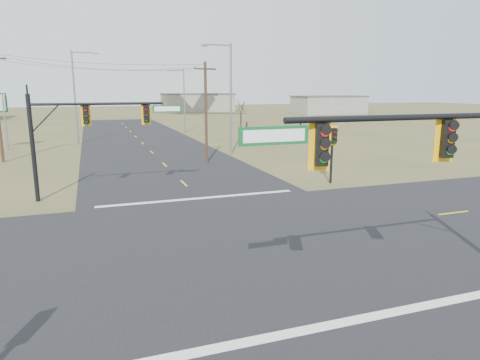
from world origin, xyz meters
name	(u,v)px	position (x,y,z in m)	size (l,w,h in m)	color
ground	(241,239)	(0.00, 0.00, 0.00)	(320.00, 320.00, 0.00)	brown
road_ew	(241,239)	(0.00, 0.00, 0.01)	(160.00, 14.00, 0.02)	black
road_ns	(241,239)	(0.00, 0.00, 0.01)	(14.00, 160.00, 0.02)	black
stop_bar_near	(330,325)	(0.00, -7.50, 0.03)	(12.00, 0.40, 0.01)	silver
stop_bar_far	(199,198)	(0.00, 7.50, 0.03)	(12.00, 0.40, 0.01)	silver
mast_arm_near	(446,156)	(3.52, -7.50, 4.62)	(10.33, 0.57, 6.33)	black
mast_arm_far	(91,123)	(-5.88, 10.09, 4.52)	(8.82, 0.43, 6.22)	black
pedestal_signal_ne	(333,141)	(9.79, 8.61, 2.99)	(0.61, 0.52, 4.05)	black
utility_pole_near	(206,111)	(3.76, 19.83, 4.58)	(2.07, 0.80, 8.77)	#41271B
streetlight_a	(229,93)	(7.10, 23.71, 6.06)	(3.00, 0.29, 10.79)	gray
streetlight_b	(183,97)	(7.60, 47.72, 5.28)	(2.63, 0.34, 9.41)	gray
streetlight_c	(77,92)	(-7.13, 38.16, 6.12)	(3.05, 0.42, 10.89)	gray
bare_tree_c	(241,106)	(13.37, 37.83, 4.28)	(2.35, 2.35, 5.45)	black
warehouse_mid	(197,103)	(25.00, 110.00, 2.50)	(20.00, 12.00, 5.00)	gray
warehouse_right	(329,105)	(55.00, 85.00, 2.25)	(18.00, 10.00, 4.50)	gray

